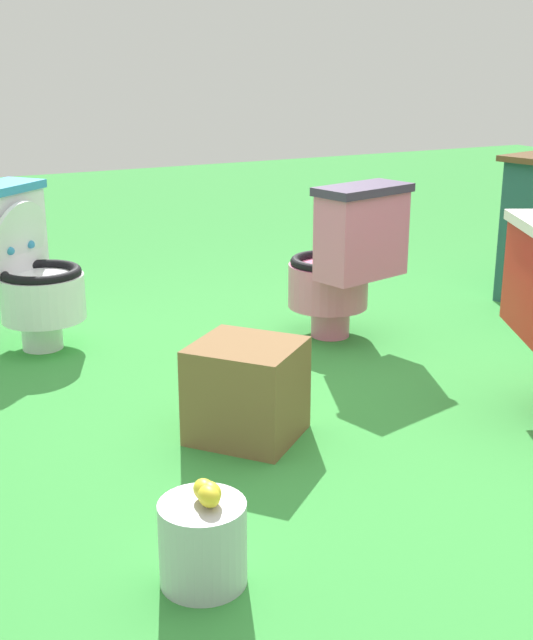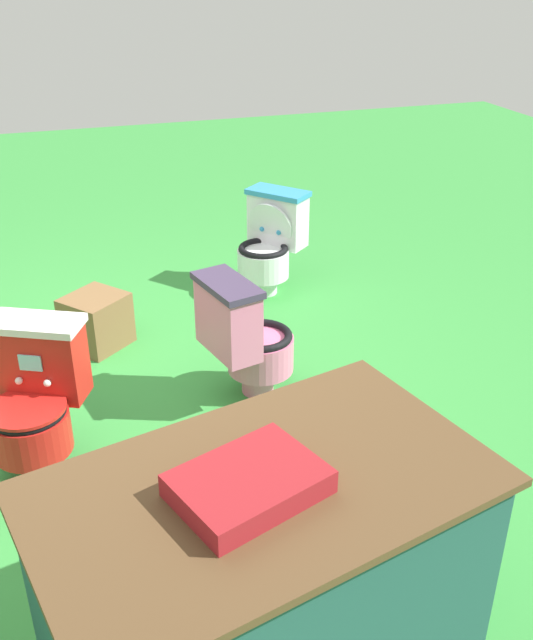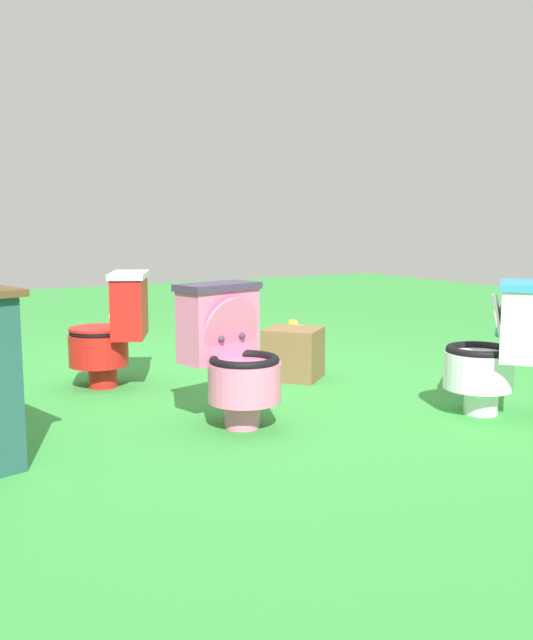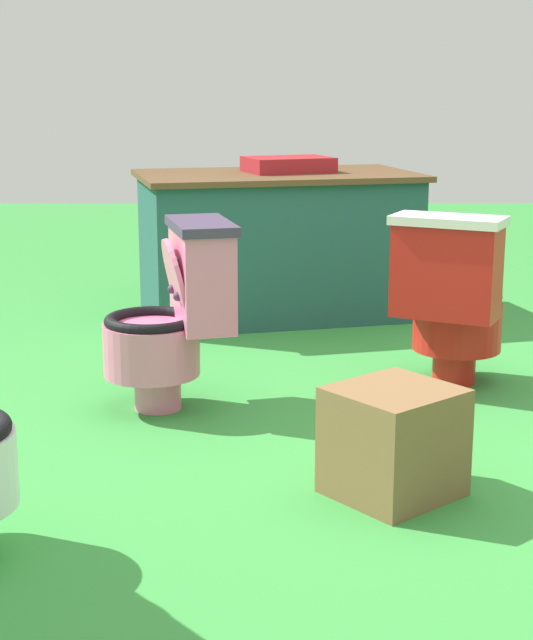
# 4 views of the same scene
# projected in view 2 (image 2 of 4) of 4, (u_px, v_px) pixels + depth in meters

# --- Properties ---
(ground) EXTENTS (14.00, 14.00, 0.00)m
(ground) POSITION_uv_depth(u_px,v_px,m) (98.00, 405.00, 3.98)
(ground) COLOR green
(toilet_red) EXTENTS (0.58, 0.62, 0.73)m
(toilet_red) POSITION_uv_depth(u_px,v_px,m) (35.00, 398.00, 3.38)
(toilet_red) COLOR red
(toilet_red) RESTS_ON ground
(toilet_pink) EXTENTS (0.57, 0.51, 0.73)m
(toilet_pink) POSITION_uv_depth(u_px,v_px,m) (246.00, 337.00, 3.91)
(toilet_pink) COLOR pink
(toilet_pink) RESTS_ON ground
(toilet_white) EXTENTS (0.64, 0.62, 0.73)m
(toilet_white) POSITION_uv_depth(u_px,v_px,m) (270.00, 242.00, 5.16)
(toilet_white) COLOR white
(toilet_white) RESTS_ON ground
(vendor_table) EXTENTS (1.62, 1.18, 0.85)m
(vendor_table) POSITION_uv_depth(u_px,v_px,m) (264.00, 570.00, 2.42)
(vendor_table) COLOR #23514C
(vendor_table) RESTS_ON ground
(small_crate) EXTENTS (0.48, 0.47, 0.34)m
(small_crate) POSITION_uv_depth(u_px,v_px,m) (96.00, 321.00, 4.51)
(small_crate) COLOR brown
(small_crate) RESTS_ON ground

